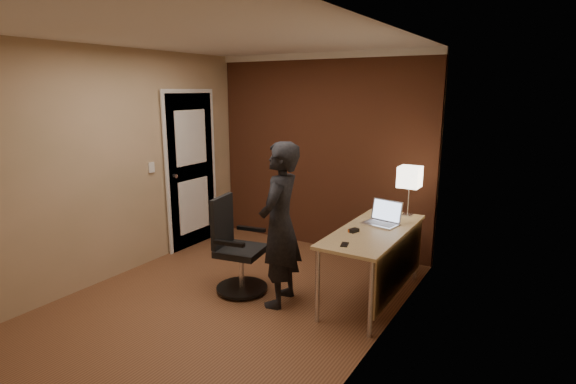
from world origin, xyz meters
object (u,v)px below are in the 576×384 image
at_px(mouse, 354,230).
at_px(phone, 345,245).
at_px(laptop, 383,217).
at_px(person, 280,225).
at_px(desk_lamp, 410,178).
at_px(office_chair, 236,251).
at_px(desk, 380,243).

xyz_separation_m(mouse, phone, (0.08, -0.38, -0.01)).
height_order(laptop, mouse, laptop).
distance_m(phone, person, 0.69).
bearing_deg(person, desk_lamp, 133.17).
distance_m(phone, office_chair, 1.25).
height_order(desk, mouse, mouse).
bearing_deg(person, office_chair, -99.01).
distance_m(desk, office_chair, 1.46).
height_order(desk, office_chair, office_chair).
relative_size(desk_lamp, phone, 4.65).
relative_size(desk, desk_lamp, 2.80).
relative_size(desk_lamp, person, 0.34).
bearing_deg(phone, laptop, 70.45).
xyz_separation_m(desk_lamp, mouse, (-0.27, -0.83, -0.40)).
bearing_deg(office_chair, mouse, 17.78).
distance_m(desk_lamp, mouse, 0.96).
bearing_deg(desk, mouse, -138.77).
distance_m(desk_lamp, person, 1.51).
xyz_separation_m(desk, desk_lamp, (0.06, 0.65, 0.55)).
bearing_deg(desk, person, -146.68).
bearing_deg(mouse, desk_lamp, 89.73).
bearing_deg(laptop, person, -134.63).
xyz_separation_m(mouse, office_chair, (-1.14, -0.37, -0.31)).
bearing_deg(phone, office_chair, 164.74).
distance_m(desk, laptop, 0.30).
relative_size(desk, laptop, 4.04).
height_order(desk, desk_lamp, desk_lamp).
bearing_deg(person, desk, 113.12).
height_order(desk, laptop, laptop).
height_order(desk_lamp, mouse, desk_lamp).
distance_m(desk, person, 0.99).
relative_size(desk_lamp, laptop, 1.44).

